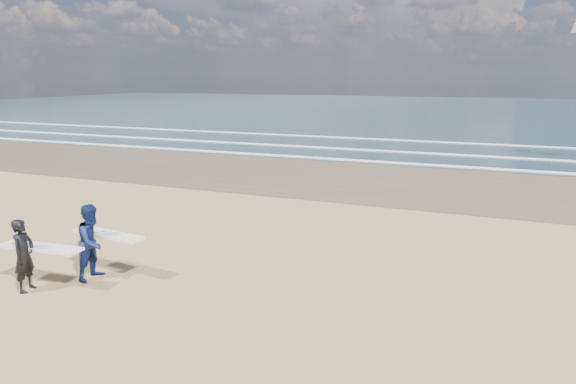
% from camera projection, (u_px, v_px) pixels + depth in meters
% --- Properties ---
extents(ocean, '(220.00, 100.00, 0.02)m').
position_uv_depth(ocean, '(575.00, 114.00, 69.94)').
color(ocean, '#1B343D').
rests_on(ocean, ground).
extents(surfer_near, '(2.23, 1.07, 1.84)m').
position_uv_depth(surfer_near, '(26.00, 254.00, 12.61)').
color(surfer_near, black).
rests_on(surfer_near, ground).
extents(surfer_far, '(2.25, 1.24, 2.01)m').
position_uv_depth(surfer_far, '(94.00, 241.00, 13.38)').
color(surfer_far, '#0D1A4B').
rests_on(surfer_far, ground).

